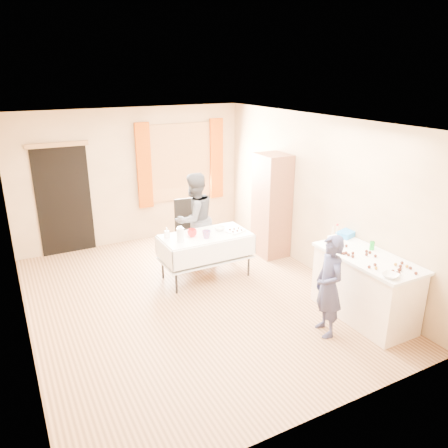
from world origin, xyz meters
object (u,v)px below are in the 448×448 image
party_table (206,252)px  chair (190,240)px  cabinet (272,206)px  woman (195,219)px  counter (365,287)px  girl (329,286)px

party_table → chair: (0.12, 0.92, -0.13)m
cabinet → woman: size_ratio=1.15×
cabinet → counter: (-0.10, -2.45, -0.48)m
party_table → woman: bearing=81.2°
cabinet → party_table: (-1.48, -0.33, -0.49)m
cabinet → woman: 1.43m
counter → chair: size_ratio=1.40×
counter → party_table: bearing=123.1°
chair → woman: size_ratio=0.65×
party_table → girl: (0.67, -2.19, 0.23)m
counter → girl: size_ratio=1.10×
cabinet → chair: size_ratio=1.77×
counter → woman: 3.06m
cabinet → party_table: 1.60m
party_table → woman: (0.09, 0.63, 0.36)m
cabinet → party_table: size_ratio=1.29×
woman → cabinet: bearing=152.1°
cabinet → woman: bearing=167.8°
chair → girl: 3.19m
cabinet → girl: bearing=-107.8°
counter → girl: (-0.71, -0.07, 0.22)m
chair → cabinet: bearing=-17.4°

